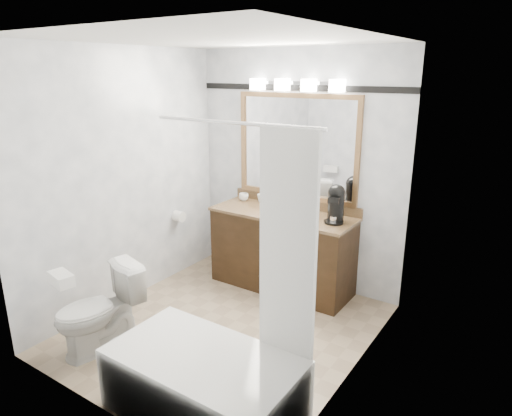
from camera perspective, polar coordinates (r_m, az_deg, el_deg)
name	(u,v)px	position (r m, az deg, el deg)	size (l,w,h in m)	color
room	(222,197)	(3.83, -4.26, 1.34)	(2.42, 2.62, 2.52)	#9B8569
vanity	(282,249)	(4.89, 3.29, -5.13)	(1.53, 0.58, 0.97)	black
mirror	(297,147)	(4.83, 5.11, 7.60)	(1.40, 0.04, 1.10)	#976E44
vanity_light_bar	(296,85)	(4.72, 4.98, 15.12)	(1.02, 0.14, 0.12)	silver
accent_stripe	(299,88)	(4.78, 5.37, 14.73)	(2.40, 0.01, 0.06)	black
bathtub	(209,376)	(3.31, -5.95, -20.21)	(1.30, 0.75, 1.96)	white
tp_roll	(179,216)	(5.19, -9.60, -1.02)	(0.12, 0.12, 0.11)	white
toilet	(99,311)	(4.08, -19.04, -12.04)	(0.40, 0.71, 0.72)	white
tissue_box	(61,279)	(3.76, -23.17, -8.14)	(0.22, 0.12, 0.09)	white
coffee_maker	(336,203)	(4.49, 9.96, 0.67)	(0.19, 0.24, 0.37)	black
cup_left	(244,197)	(5.17, -1.55, 1.38)	(0.11, 0.11, 0.08)	white
cup_right	(261,198)	(5.13, 0.67, 1.26)	(0.09, 0.09, 0.09)	white
soap_bottle_a	(278,203)	(4.92, 2.71, 0.67)	(0.05, 0.05, 0.10)	white
soap_bottle_b	(304,207)	(4.84, 6.08, 0.18)	(0.06, 0.06, 0.08)	white
soap_bar	(302,211)	(4.77, 5.75, -0.37)	(0.09, 0.06, 0.03)	beige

